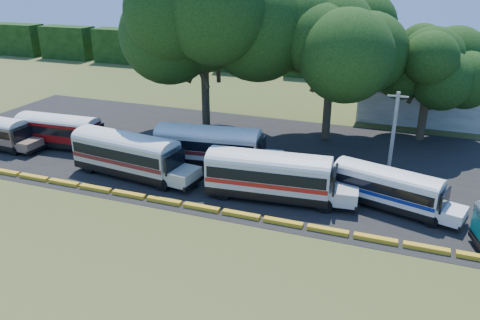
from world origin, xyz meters
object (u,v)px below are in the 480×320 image
(bus_red, at_px, (61,129))
(bus_white_red, at_px, (272,173))
(tree_west, at_px, (203,18))
(bus_cream_west, at_px, (128,152))

(bus_red, distance_m, bus_white_red, 22.16)
(bus_red, xyz_separation_m, bus_white_red, (21.89, -3.44, 0.22))
(tree_west, bearing_deg, bus_red, -142.73)
(bus_white_red, bearing_deg, bus_cream_west, 175.23)
(bus_cream_west, bearing_deg, bus_red, 167.09)
(bus_cream_west, relative_size, tree_west, 0.68)
(bus_cream_west, height_order, tree_west, tree_west)
(bus_red, relative_size, tree_west, 0.59)
(bus_red, distance_m, tree_west, 17.13)
(tree_west, bearing_deg, bus_white_red, -48.37)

